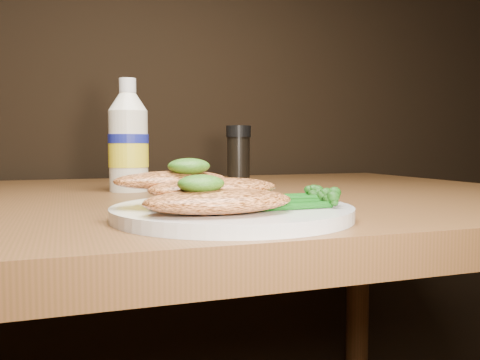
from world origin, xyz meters
name	(u,v)px	position (x,y,z in m)	size (l,w,h in m)	color
plate	(232,212)	(0.00, 0.78, 0.76)	(0.24, 0.24, 0.01)	silver
chicken_front	(219,201)	(-0.03, 0.73, 0.77)	(0.14, 0.07, 0.02)	#E78849
chicken_mid	(214,188)	(-0.02, 0.77, 0.78)	(0.13, 0.07, 0.02)	#E78849
chicken_back	(172,180)	(-0.06, 0.80, 0.79)	(0.12, 0.06, 0.02)	#E78849
pesto_front	(201,184)	(-0.05, 0.73, 0.79)	(0.04, 0.04, 0.02)	#143407
pesto_back	(189,166)	(-0.04, 0.79, 0.80)	(0.04, 0.04, 0.02)	#143407
broccolini_bundle	(287,198)	(0.05, 0.76, 0.77)	(0.11, 0.09, 0.02)	#115112
mayo_bottle	(128,135)	(-0.06, 1.12, 0.84)	(0.06, 0.06, 0.18)	white
pepper_grinder	(238,156)	(0.14, 1.16, 0.80)	(0.04, 0.04, 0.11)	black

